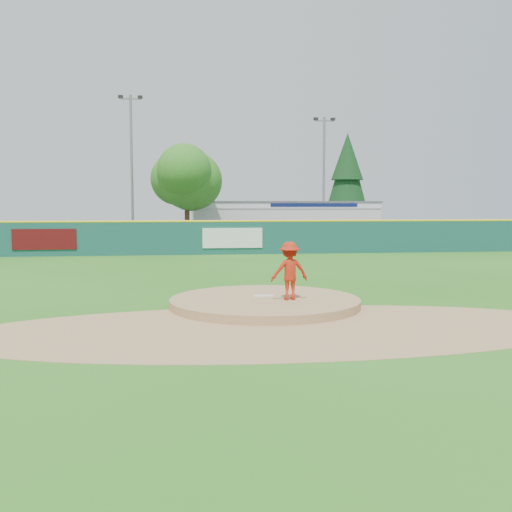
{
  "coord_description": "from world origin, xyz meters",
  "views": [
    {
      "loc": [
        -2.35,
        -16.15,
        2.9
      ],
      "look_at": [
        0.0,
        2.0,
        1.3
      ],
      "focal_mm": 40.0,
      "sensor_mm": 36.0,
      "label": 1
    }
  ],
  "objects": [
    {
      "name": "pitching_rubber",
      "position": [
        0.0,
        0.3,
        0.27
      ],
      "size": [
        0.6,
        0.15,
        0.04
      ],
      "primitive_type": "cube",
      "color": "white",
      "rests_on": "pitchers_mound"
    },
    {
      "name": "playground_slide",
      "position": [
        -13.34,
        21.47,
        0.73
      ],
      "size": [
        0.93,
        2.63,
        1.45
      ],
      "color": "blue",
      "rests_on": "ground"
    },
    {
      "name": "infield_dirt_arc",
      "position": [
        0.0,
        -3.0,
        0.01
      ],
      "size": [
        15.4,
        15.4,
        0.01
      ],
      "primitive_type": "cylinder",
      "color": "#9E774C",
      "rests_on": "ground"
    },
    {
      "name": "outfield_fence",
      "position": [
        0.0,
        18.0,
        1.09
      ],
      "size": [
        40.0,
        0.14,
        2.07
      ],
      "color": "#164943",
      "rests_on": "ground"
    },
    {
      "name": "parking_lot",
      "position": [
        0.0,
        27.0,
        0.01
      ],
      "size": [
        44.0,
        16.0,
        0.02
      ],
      "primitive_type": "cube",
      "color": "#38383A",
      "rests_on": "ground"
    },
    {
      "name": "ground",
      "position": [
        0.0,
        0.0,
        0.0
      ],
      "size": [
        120.0,
        120.0,
        0.0
      ],
      "primitive_type": "plane",
      "color": "#286B19",
      "rests_on": "ground"
    },
    {
      "name": "pitchers_mound",
      "position": [
        0.0,
        0.0,
        0.0
      ],
      "size": [
        5.5,
        5.5,
        0.5
      ],
      "primitive_type": "cylinder",
      "color": "#9E774C",
      "rests_on": "ground"
    },
    {
      "name": "van",
      "position": [
        -0.06,
        23.2,
        0.7
      ],
      "size": [
        5.26,
        3.18,
        1.36
      ],
      "primitive_type": "imported",
      "rotation": [
        0.0,
        0.0,
        1.37
      ],
      "color": "silver",
      "rests_on": "parking_lot"
    },
    {
      "name": "fence_banners",
      "position": [
        -4.81,
        17.92,
        1.0
      ],
      "size": [
        14.49,
        0.04,
        1.2
      ],
      "color": "#540C0E",
      "rests_on": "ground"
    },
    {
      "name": "pool_building_grp",
      "position": [
        6.0,
        31.99,
        1.66
      ],
      "size": [
        15.2,
        8.2,
        3.31
      ],
      "color": "silver",
      "rests_on": "ground"
    },
    {
      "name": "deciduous_tree",
      "position": [
        -2.0,
        25.0,
        4.55
      ],
      "size": [
        5.6,
        5.6,
        7.36
      ],
      "color": "#382314",
      "rests_on": "ground"
    },
    {
      "name": "light_pole_right",
      "position": [
        9.0,
        29.0,
        5.54
      ],
      "size": [
        1.75,
        0.25,
        10.0
      ],
      "color": "gray",
      "rests_on": "ground"
    },
    {
      "name": "pitcher",
      "position": [
        0.65,
        -0.37,
        1.08
      ],
      "size": [
        1.13,
        0.72,
        1.65
      ],
      "primitive_type": "imported",
      "rotation": [
        0.0,
        0.0,
        3.25
      ],
      "color": "#B1230F",
      "rests_on": "pitchers_mound"
    },
    {
      "name": "conifer_tree",
      "position": [
        13.0,
        36.0,
        5.54
      ],
      "size": [
        4.4,
        4.4,
        9.5
      ],
      "color": "#382314",
      "rests_on": "ground"
    },
    {
      "name": "light_pole_left",
      "position": [
        -6.0,
        27.0,
        6.05
      ],
      "size": [
        1.75,
        0.25,
        11.0
      ],
      "color": "gray",
      "rests_on": "ground"
    }
  ]
}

